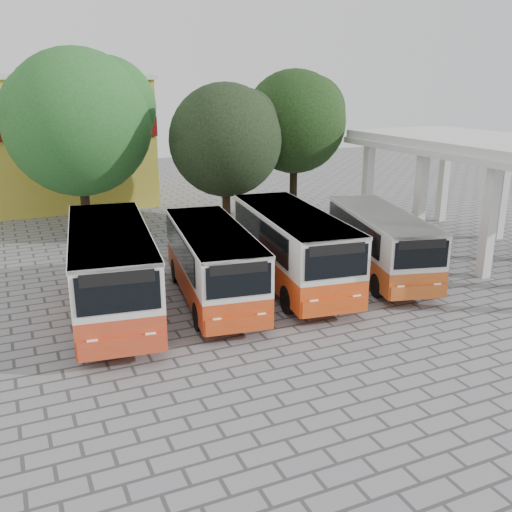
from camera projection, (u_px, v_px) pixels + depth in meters
name	position (u px, v px, depth m)	size (l,w,h in m)	color
ground	(349.00, 323.00, 19.54)	(90.00, 90.00, 0.00)	gray
terminal_shelter	(503.00, 151.00, 25.67)	(6.80, 15.80, 5.40)	silver
bus_far_left	(111.00, 266.00, 19.82)	(3.70, 8.92, 3.12)	red
bus_centre_left	(213.00, 260.00, 21.12)	(3.37, 7.99, 2.79)	#C63E11
bus_centre_right	(292.00, 244.00, 22.65)	(3.56, 8.63, 3.02)	#D0420F
bus_far_right	(381.00, 240.00, 23.89)	(4.06, 7.96, 2.72)	#C6541C
tree_left	(80.00, 118.00, 29.24)	(7.89, 7.52, 9.64)	black
tree_middle	(226.00, 136.00, 29.38)	(6.11, 5.82, 7.92)	#3A2819
tree_right	(296.00, 118.00, 31.56)	(5.96, 5.67, 8.60)	black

